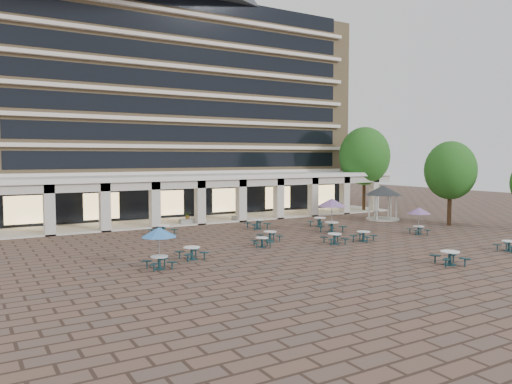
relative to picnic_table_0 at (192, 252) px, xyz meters
The scene contains 21 objects.
ground 9.01m from the picnic_table_0, ahead, with size 120.00×120.00×0.00m, color brown.
apartment_building 30.86m from the picnic_table_0, 71.77° to the left, with size 40.00×15.50×25.20m.
retail_arcade 18.71m from the picnic_table_0, 61.39° to the left, with size 42.00×6.60×4.40m.
picnic_table_0 is the anchor object (origin of this frame).
picnic_table_2 14.80m from the picnic_table_0, 36.63° to the right, with size 2.12×2.12×0.78m.
picnic_table_3 20.32m from the picnic_table_0, 23.25° to the right, with size 1.51×1.51×0.67m.
picnic_table_4 3.29m from the picnic_table_0, 149.62° to the right, with size 1.96×1.96×2.26m.
picnic_table_5 8.06m from the picnic_table_0, 22.63° to the left, with size 1.73×1.73×0.71m.
picnic_table_6 14.64m from the picnic_table_0, 16.37° to the left, with size 2.36×2.36×2.73m.
picnic_table_7 13.20m from the picnic_table_0, ahead, with size 1.96×1.96×0.72m.
picnic_table_8 5.87m from the picnic_table_0, 13.45° to the left, with size 1.75×1.75×0.64m.
picnic_table_9 10.67m from the picnic_table_0, ahead, with size 1.88×1.88×0.74m.
picnic_table_10 16.88m from the picnic_table_0, 25.64° to the left, with size 2.10×2.10×0.79m.
picnic_table_11 19.21m from the picnic_table_0, ahead, with size 1.82×1.82×2.11m.
picnic_table_12 9.54m from the picnic_table_0, 80.17° to the left, with size 2.23×2.23×0.83m.
picnic_table_13 13.15m from the picnic_table_0, 42.04° to the left, with size 1.89×1.89×0.84m.
gazebo 24.68m from the picnic_table_0, 18.68° to the left, with size 3.55×3.55×3.30m.
tree_east_a 26.10m from the picnic_table_0, ahead, with size 4.49×4.49×7.48m.
tree_east_c 31.73m from the picnic_table_0, 28.62° to the left, with size 5.66×5.66×9.43m.
planter_left 15.48m from the picnic_table_0, 68.15° to the left, with size 1.50×0.70×1.21m.
planter_right 18.17m from the picnic_table_0, 52.26° to the left, with size 1.50×0.65×1.31m.
Camera 1 is at (-20.46, -28.59, 6.05)m, focal length 35.00 mm.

